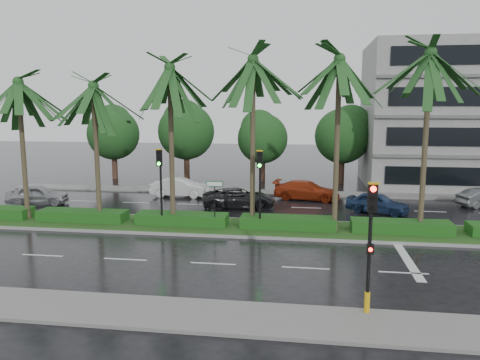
# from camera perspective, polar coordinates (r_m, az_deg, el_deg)

# --- Properties ---
(ground) EXTENTS (120.00, 120.00, 0.00)m
(ground) POSITION_cam_1_polar(r_m,az_deg,el_deg) (25.42, -1.06, -6.49)
(ground) COLOR black
(ground) RESTS_ON ground
(near_sidewalk) EXTENTS (40.00, 2.40, 0.12)m
(near_sidewalk) POSITION_cam_1_polar(r_m,az_deg,el_deg) (16.01, -7.15, -15.94)
(near_sidewalk) COLOR slate
(near_sidewalk) RESTS_ON ground
(far_sidewalk) EXTENTS (40.00, 2.00, 0.12)m
(far_sidewalk) POSITION_cam_1_polar(r_m,az_deg,el_deg) (37.01, 1.91, -1.48)
(far_sidewalk) COLOR slate
(far_sidewalk) RESTS_ON ground
(median) EXTENTS (36.00, 4.00, 0.15)m
(median) POSITION_cam_1_polar(r_m,az_deg,el_deg) (26.35, -0.71, -5.75)
(median) COLOR gray
(median) RESTS_ON ground
(hedge) EXTENTS (35.20, 1.40, 0.60)m
(hedge) POSITION_cam_1_polar(r_m,az_deg,el_deg) (26.26, -0.72, -4.97)
(hedge) COLOR #1D4814
(hedge) RESTS_ON median
(lane_markings) EXTENTS (34.00, 13.06, 0.01)m
(lane_markings) POSITION_cam_1_polar(r_m,az_deg,el_deg) (24.72, 5.79, -6.98)
(lane_markings) COLOR silver
(lane_markings) RESTS_ON ground
(palm_row) EXTENTS (26.30, 4.20, 10.12)m
(palm_row) POSITION_cam_1_polar(r_m,az_deg,el_deg) (25.76, -3.54, 11.98)
(palm_row) COLOR #3E3223
(palm_row) RESTS_ON median
(signal_near) EXTENTS (0.34, 0.45, 4.36)m
(signal_near) POSITION_cam_1_polar(r_m,az_deg,el_deg) (15.53, 15.58, -7.37)
(signal_near) COLOR black
(signal_near) RESTS_ON near_sidewalk
(signal_median_left) EXTENTS (0.34, 0.42, 4.36)m
(signal_median_left) POSITION_cam_1_polar(r_m,az_deg,el_deg) (26.01, -9.71, 0.49)
(signal_median_left) COLOR black
(signal_median_left) RESTS_ON median
(signal_median_right) EXTENTS (0.34, 0.42, 4.36)m
(signal_median_right) POSITION_cam_1_polar(r_m,az_deg,el_deg) (24.89, 2.44, 0.23)
(signal_median_right) COLOR black
(signal_median_right) RESTS_ON median
(street_sign) EXTENTS (0.95, 0.09, 2.60)m
(street_sign) POSITION_cam_1_polar(r_m,az_deg,el_deg) (25.58, -3.12, -1.52)
(street_sign) COLOR black
(street_sign) RESTS_ON median
(bg_trees) EXTENTS (32.82, 5.13, 7.41)m
(bg_trees) POSITION_cam_1_polar(r_m,az_deg,el_deg) (42.04, 2.36, 5.88)
(bg_trees) COLOR #3B251B
(bg_trees) RESTS_ON ground
(building) EXTENTS (16.00, 10.00, 12.00)m
(building) POSITION_cam_1_polar(r_m,az_deg,el_deg) (44.16, 25.57, 7.11)
(building) COLOR gray
(building) RESTS_ON ground
(car_silver) EXTENTS (2.58, 4.35, 1.39)m
(car_silver) POSITION_cam_1_polar(r_m,az_deg,el_deg) (35.42, -23.42, -1.66)
(car_silver) COLOR #9C9EA4
(car_silver) RESTS_ON ground
(car_white) EXTENTS (1.55, 4.37, 1.44)m
(car_white) POSITION_cam_1_polar(r_m,az_deg,el_deg) (35.61, -7.34, -0.89)
(car_white) COLOR silver
(car_white) RESTS_ON ground
(car_darkgrey) EXTENTS (3.23, 5.26, 1.36)m
(car_darkgrey) POSITION_cam_1_polar(r_m,az_deg,el_deg) (31.35, -0.14, -2.24)
(car_darkgrey) COLOR black
(car_darkgrey) RESTS_ON ground
(car_red) EXTENTS (2.74, 5.05, 1.39)m
(car_red) POSITION_cam_1_polar(r_m,az_deg,el_deg) (34.56, 8.13, -1.25)
(car_red) COLOR #992B10
(car_red) RESTS_ON ground
(car_blue) EXTENTS (3.04, 4.22, 1.33)m
(car_blue) POSITION_cam_1_polar(r_m,az_deg,el_deg) (31.16, 16.43, -2.70)
(car_blue) COLOR navy
(car_blue) RESTS_ON ground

